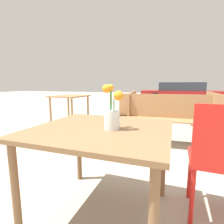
% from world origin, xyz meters
% --- Properties ---
extents(ground_plane, '(40.00, 40.00, 0.00)m').
position_xyz_m(ground_plane, '(0.00, 0.00, 0.00)').
color(ground_plane, '#A39989').
extents(table_front, '(1.02, 0.95, 0.70)m').
position_xyz_m(table_front, '(0.00, 0.00, 0.62)').
color(table_front, brown).
rests_on(table_front, ground_plane).
extents(flower_vase, '(0.14, 0.14, 0.31)m').
position_xyz_m(flower_vase, '(0.09, -0.03, 0.80)').
color(flower_vase, silver).
rests_on(flower_vase, table_front).
extents(cafe_chair, '(0.43, 0.43, 0.89)m').
position_xyz_m(cafe_chair, '(0.83, 0.15, 0.52)').
color(cafe_chair, red).
rests_on(cafe_chair, ground_plane).
extents(bench_near, '(0.56, 2.02, 0.85)m').
position_xyz_m(bench_near, '(-0.36, 2.81, 0.48)').
color(bench_near, '#9E7047').
rests_on(bench_near, ground_plane).
extents(bench_middle, '(0.44, 1.77, 0.85)m').
position_xyz_m(bench_middle, '(1.25, 2.58, 0.47)').
color(bench_middle, '#9E7047').
rests_on(bench_middle, ground_plane).
extents(bench_far, '(1.52, 0.38, 0.85)m').
position_xyz_m(bench_far, '(0.40, 1.83, 0.46)').
color(bench_far, '#9E7047').
rests_on(bench_far, ground_plane).
extents(table_back, '(0.88, 0.94, 0.72)m').
position_xyz_m(table_back, '(-2.00, 2.93, 0.61)').
color(table_back, '#9E7047').
rests_on(table_back, ground_plane).
extents(parked_car, '(3.90, 1.77, 1.11)m').
position_xyz_m(parked_car, '(1.17, 8.56, 0.54)').
color(parked_car, maroon).
rests_on(parked_car, ground_plane).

